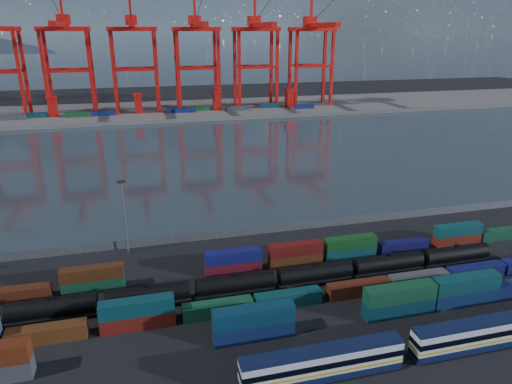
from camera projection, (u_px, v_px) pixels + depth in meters
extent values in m
plane|color=black|center=(297.00, 296.00, 83.36)|extent=(700.00, 700.00, 0.00)
plane|color=#2B373F|center=(208.00, 155.00, 179.24)|extent=(700.00, 700.00, 0.00)
cube|color=#514F4C|center=(182.00, 110.00, 274.79)|extent=(700.00, 70.00, 2.00)
cone|color=#1E2630|center=(396.00, 2.00, 1718.21)|extent=(840.00, 840.00, 300.00)
cube|color=silver|center=(322.00, 362.00, 62.79)|extent=(23.34, 2.80, 3.55)
cube|color=#0D1633|center=(322.00, 373.00, 63.41)|extent=(23.34, 2.86, 1.12)
cube|color=#0D1633|center=(323.00, 350.00, 62.12)|extent=(23.34, 2.52, 0.47)
cube|color=gold|center=(322.00, 367.00, 63.04)|extent=(23.37, 2.89, 0.34)
cube|color=black|center=(323.00, 360.00, 62.67)|extent=(23.37, 2.89, 0.93)
cube|color=black|center=(375.00, 366.00, 65.51)|extent=(2.80, 1.87, 0.65)
cube|color=silver|center=(483.00, 333.00, 68.92)|extent=(23.34, 2.80, 3.55)
cube|color=#0D1633|center=(481.00, 343.00, 69.54)|extent=(23.34, 2.86, 1.12)
cube|color=#0D1633|center=(485.00, 322.00, 68.25)|extent=(23.34, 2.52, 0.47)
cube|color=gold|center=(482.00, 337.00, 69.16)|extent=(23.37, 2.89, 0.34)
cube|color=black|center=(483.00, 331.00, 68.79)|extent=(23.37, 2.89, 0.93)
cube|color=black|center=(433.00, 355.00, 67.78)|extent=(2.80, 1.87, 0.65)
cube|color=#102050|center=(254.00, 330.00, 71.62)|extent=(12.87, 2.62, 2.79)
cube|color=#0E324A|center=(254.00, 315.00, 70.69)|extent=(12.87, 2.62, 2.79)
cube|color=#0D3043|center=(399.00, 307.00, 77.64)|extent=(12.87, 2.62, 2.79)
cube|color=#134A2B|center=(401.00, 293.00, 76.71)|extent=(12.87, 2.62, 2.79)
cube|color=navy|center=(463.00, 297.00, 80.62)|extent=(12.87, 2.62, 2.79)
cube|color=#0D4145|center=(465.00, 283.00, 79.69)|extent=(12.87, 2.62, 2.79)
cube|color=#5A2D12|center=(47.00, 334.00, 70.99)|extent=(11.91, 2.42, 2.58)
cube|color=maroon|center=(138.00, 320.00, 74.23)|extent=(11.91, 2.42, 2.58)
cube|color=#0D3B44|center=(137.00, 307.00, 73.38)|extent=(11.91, 2.42, 2.58)
cube|color=#15502F|center=(218.00, 309.00, 77.33)|extent=(11.91, 2.42, 2.58)
cube|color=#0C3F3E|center=(288.00, 299.00, 80.28)|extent=(11.91, 2.42, 2.58)
cube|color=#582011|center=(358.00, 288.00, 83.47)|extent=(11.91, 2.42, 2.58)
cube|color=#484A4E|center=(418.00, 280.00, 86.39)|extent=(11.91, 2.42, 2.58)
cube|color=#101550|center=(475.00, 271.00, 89.38)|extent=(11.91, 2.42, 2.58)
cube|color=#512110|center=(17.00, 294.00, 81.81)|extent=(11.28, 2.29, 2.44)
cube|color=#12462B|center=(94.00, 285.00, 84.88)|extent=(11.28, 2.29, 2.44)
cube|color=#4F250F|center=(92.00, 273.00, 84.07)|extent=(11.28, 2.29, 2.44)
cube|color=maroon|center=(234.00, 267.00, 91.16)|extent=(11.28, 2.29, 2.44)
cube|color=navy|center=(233.00, 256.00, 90.34)|extent=(11.28, 2.29, 2.44)
cube|color=#5A2912|center=(295.00, 259.00, 94.23)|extent=(11.28, 2.29, 2.44)
cube|color=#63120E|center=(296.00, 249.00, 93.42)|extent=(11.28, 2.29, 2.44)
cube|color=#0E444B|center=(350.00, 253.00, 97.11)|extent=(11.28, 2.29, 2.44)
cube|color=#154F1A|center=(351.00, 242.00, 96.30)|extent=(11.28, 2.29, 2.44)
cube|color=#120F4F|center=(403.00, 246.00, 100.13)|extent=(11.28, 2.29, 2.44)
cube|color=maroon|center=(457.00, 239.00, 103.33)|extent=(11.28, 2.29, 2.44)
cube|color=#0D4548|center=(458.00, 230.00, 102.52)|extent=(11.28, 2.29, 2.44)
cube|color=#13492C|center=(501.00, 234.00, 106.11)|extent=(11.28, 2.29, 2.44)
cylinder|color=black|center=(52.00, 307.00, 75.68)|extent=(14.25, 3.18, 3.18)
cylinder|color=black|center=(51.00, 298.00, 75.10)|extent=(0.88, 0.88, 0.55)
cube|color=black|center=(54.00, 316.00, 76.26)|extent=(14.80, 2.19, 0.44)
cube|color=black|center=(22.00, 323.00, 75.25)|extent=(2.74, 1.97, 0.66)
cube|color=black|center=(85.00, 314.00, 77.57)|extent=(2.74, 1.97, 0.66)
cylinder|color=black|center=(148.00, 294.00, 79.33)|extent=(14.25, 3.18, 3.18)
cylinder|color=black|center=(147.00, 286.00, 78.75)|extent=(0.88, 0.88, 0.55)
cube|color=black|center=(149.00, 303.00, 79.91)|extent=(14.80, 2.19, 0.44)
cube|color=black|center=(120.00, 309.00, 78.90)|extent=(2.74, 1.97, 0.66)
cube|color=black|center=(177.00, 301.00, 81.22)|extent=(2.74, 1.97, 0.66)
cylinder|color=black|center=(235.00, 283.00, 82.98)|extent=(14.25, 3.18, 3.18)
cylinder|color=black|center=(235.00, 274.00, 82.40)|extent=(0.88, 0.88, 0.55)
cube|color=black|center=(235.00, 291.00, 83.56)|extent=(14.80, 2.19, 0.44)
cube|color=black|center=(209.00, 297.00, 82.55)|extent=(2.74, 1.97, 0.66)
cube|color=black|center=(261.00, 290.00, 84.87)|extent=(2.74, 1.97, 0.66)
cylinder|color=black|center=(315.00, 272.00, 86.63)|extent=(14.25, 3.18, 3.18)
cylinder|color=black|center=(315.00, 264.00, 86.05)|extent=(0.88, 0.88, 0.55)
cube|color=black|center=(314.00, 280.00, 87.21)|extent=(14.80, 2.19, 0.44)
cube|color=black|center=(290.00, 286.00, 86.20)|extent=(2.74, 1.97, 0.66)
cube|color=black|center=(338.00, 279.00, 88.52)|extent=(2.74, 1.97, 0.66)
cylinder|color=black|center=(388.00, 262.00, 90.28)|extent=(14.25, 3.18, 3.18)
cylinder|color=black|center=(389.00, 255.00, 89.70)|extent=(0.88, 0.88, 0.55)
cube|color=black|center=(387.00, 270.00, 90.86)|extent=(14.80, 2.19, 0.44)
cube|color=black|center=(364.00, 275.00, 89.85)|extent=(2.74, 1.97, 0.66)
cube|color=black|center=(409.00, 269.00, 92.17)|extent=(2.74, 1.97, 0.66)
cylinder|color=black|center=(456.00, 254.00, 93.93)|extent=(14.25, 3.18, 3.18)
cylinder|color=black|center=(457.00, 246.00, 93.35)|extent=(0.88, 0.88, 0.55)
cube|color=black|center=(454.00, 261.00, 94.51)|extent=(14.80, 2.19, 0.44)
cube|color=black|center=(433.00, 266.00, 93.50)|extent=(2.74, 1.97, 0.66)
cube|color=black|center=(474.00, 260.00, 95.82)|extent=(2.74, 1.97, 0.66)
cube|color=#595B5E|center=(258.00, 230.00, 108.60)|extent=(160.00, 0.06, 2.00)
cylinder|color=slate|center=(31.00, 254.00, 96.79)|extent=(0.12, 0.12, 2.20)
cylinder|color=slate|center=(80.00, 249.00, 99.14)|extent=(0.12, 0.12, 2.20)
cylinder|color=slate|center=(128.00, 244.00, 101.50)|extent=(0.12, 0.12, 2.20)
cylinder|color=slate|center=(173.00, 239.00, 103.85)|extent=(0.12, 0.12, 2.20)
cylinder|color=slate|center=(217.00, 234.00, 106.21)|extent=(0.12, 0.12, 2.20)
cylinder|color=slate|center=(258.00, 230.00, 108.56)|extent=(0.12, 0.12, 2.20)
cylinder|color=slate|center=(298.00, 226.00, 110.92)|extent=(0.12, 0.12, 2.20)
cylinder|color=slate|center=(336.00, 222.00, 113.27)|extent=(0.12, 0.12, 2.20)
cylinder|color=slate|center=(372.00, 218.00, 115.63)|extent=(0.12, 0.12, 2.20)
cylinder|color=slate|center=(407.00, 214.00, 117.98)|extent=(0.12, 0.12, 2.20)
cylinder|color=slate|center=(441.00, 210.00, 120.34)|extent=(0.12, 0.12, 2.20)
cylinder|color=slate|center=(473.00, 207.00, 122.69)|extent=(0.12, 0.12, 2.20)
cylinder|color=slate|center=(505.00, 204.00, 125.05)|extent=(0.12, 0.12, 2.20)
cylinder|color=slate|center=(125.00, 218.00, 97.38)|extent=(0.36, 0.36, 16.00)
cube|color=black|center=(121.00, 182.00, 94.62)|extent=(1.60, 0.40, 0.60)
cube|color=red|center=(20.00, 77.00, 237.35)|extent=(1.67, 1.67, 47.01)
cube|color=red|center=(25.00, 75.00, 248.79)|extent=(1.67, 1.67, 47.01)
cube|color=red|center=(1.00, 71.00, 245.30)|extent=(22.98, 1.46, 1.46)
cube|color=red|center=(45.00, 76.00, 240.18)|extent=(1.67, 1.67, 47.01)
cube|color=red|center=(49.00, 74.00, 251.62)|extent=(1.67, 1.67, 47.01)
cube|color=red|center=(91.00, 75.00, 245.59)|extent=(1.67, 1.67, 47.01)
cube|color=red|center=(93.00, 73.00, 257.04)|extent=(1.67, 1.67, 47.01)
cube|color=red|center=(68.00, 71.00, 242.10)|extent=(22.98, 1.46, 1.46)
cube|color=red|center=(70.00, 69.00, 253.55)|extent=(22.98, 1.46, 1.46)
cube|color=red|center=(64.00, 29.00, 240.78)|extent=(26.12, 14.63, 2.30)
cube|color=red|center=(60.00, 24.00, 228.64)|extent=(3.13, 50.14, 2.61)
cube|color=red|center=(63.00, 20.00, 243.04)|extent=(6.27, 8.36, 5.22)
cube|color=red|center=(61.00, 3.00, 238.52)|extent=(1.25, 1.25, 16.71)
cylinder|color=black|center=(57.00, 8.00, 223.92)|extent=(0.25, 43.00, 14.18)
cube|color=red|center=(114.00, 75.00, 248.42)|extent=(1.67, 1.67, 47.01)
cube|color=red|center=(115.00, 73.00, 259.87)|extent=(1.67, 1.67, 47.01)
cube|color=red|center=(157.00, 74.00, 253.83)|extent=(1.67, 1.67, 47.01)
cube|color=red|center=(156.00, 72.00, 265.28)|extent=(1.67, 1.67, 47.01)
cube|color=red|center=(135.00, 70.00, 250.34)|extent=(22.98, 1.46, 1.46)
cube|color=red|center=(135.00, 68.00, 261.79)|extent=(22.98, 1.46, 1.46)
cube|color=red|center=(132.00, 29.00, 249.03)|extent=(26.12, 14.63, 2.30)
cube|color=red|center=(132.00, 25.00, 236.88)|extent=(3.13, 50.14, 2.61)
cube|color=red|center=(131.00, 20.00, 251.28)|extent=(6.27, 8.36, 5.22)
cube|color=red|center=(130.00, 4.00, 246.76)|extent=(1.25, 1.25, 16.71)
cylinder|color=black|center=(130.00, 9.00, 232.16)|extent=(0.25, 43.00, 14.18)
cube|color=red|center=(179.00, 73.00, 256.66)|extent=(1.67, 1.67, 47.01)
cube|color=red|center=(177.00, 71.00, 268.11)|extent=(1.67, 1.67, 47.01)
cube|color=red|center=(219.00, 72.00, 262.07)|extent=(1.67, 1.67, 47.01)
cube|color=red|center=(215.00, 71.00, 273.52)|extent=(1.67, 1.67, 47.01)
cube|color=red|center=(199.00, 69.00, 258.58)|extent=(22.98, 1.46, 1.46)
cube|color=red|center=(196.00, 67.00, 270.03)|extent=(22.98, 1.46, 1.46)
cube|color=red|center=(196.00, 29.00, 257.27)|extent=(26.12, 14.63, 2.30)
cube|color=red|center=(199.00, 25.00, 245.13)|extent=(3.13, 50.14, 2.61)
cube|color=red|center=(195.00, 20.00, 259.52)|extent=(6.27, 8.36, 5.22)
cube|color=red|center=(194.00, 5.00, 255.01)|extent=(1.25, 1.25, 16.71)
cylinder|color=black|center=(199.00, 10.00, 240.40)|extent=(0.25, 43.00, 14.18)
cube|color=red|center=(239.00, 72.00, 264.90)|extent=(1.67, 1.67, 47.01)
cube|color=red|center=(235.00, 70.00, 276.35)|extent=(1.67, 1.67, 47.01)
cube|color=red|center=(277.00, 71.00, 270.32)|extent=(1.67, 1.67, 47.01)
cube|color=red|center=(271.00, 70.00, 281.76)|extent=(1.67, 1.67, 47.01)
cube|color=red|center=(258.00, 67.00, 266.83)|extent=(22.98, 1.46, 1.46)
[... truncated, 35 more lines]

